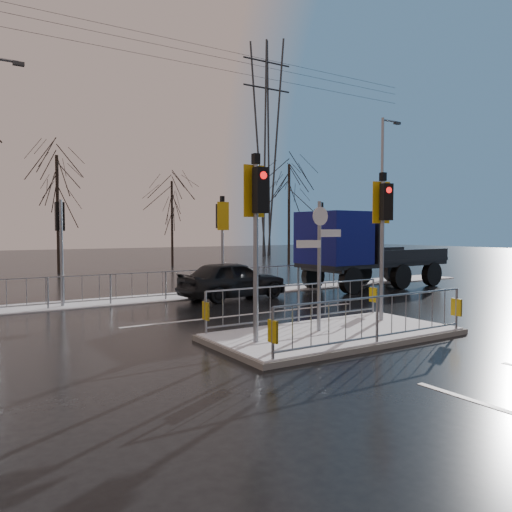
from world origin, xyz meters
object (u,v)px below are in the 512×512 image
traffic_island (333,321)px  car_far_lane (233,280)px  flatbed_truck (351,248)px  street_lamp_right (383,192)px

traffic_island → car_far_lane: traffic_island is taller
flatbed_truck → street_lamp_right: size_ratio=0.90×
traffic_island → car_far_lane: size_ratio=1.44×
flatbed_truck → street_lamp_right: (3.61, 1.62, 2.64)m
flatbed_truck → car_far_lane: bearing=178.2°
traffic_island → street_lamp_right: bearing=38.7°
street_lamp_right → car_far_lane: bearing=-171.2°
traffic_island → street_lamp_right: (10.58, 8.49, 4.00)m
car_far_lane → traffic_island: bearing=165.4°
traffic_island → flatbed_truck: (6.97, 6.87, 1.36)m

